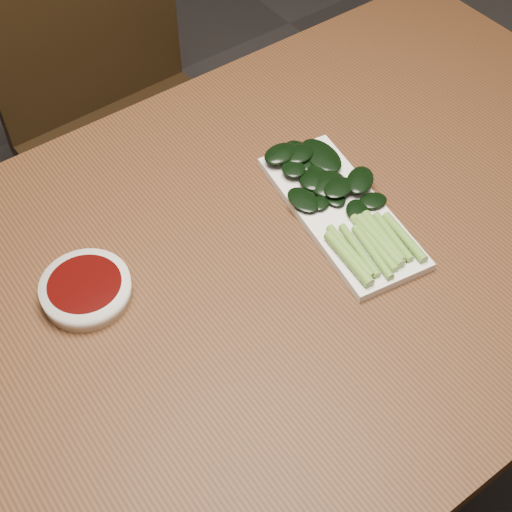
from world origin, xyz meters
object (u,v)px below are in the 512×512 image
Objects in this scene: gai_lan at (336,195)px; sauce_bowl at (86,289)px; chair_far at (125,120)px; serving_plate at (341,211)px; table at (264,290)px.

sauce_bowl is at bearing 169.58° from gai_lan.
chair_far is 0.72m from serving_plate.
gai_lan is (0.00, 0.02, 0.02)m from serving_plate.
serving_plate is at bearing -88.91° from chair_far.
gai_lan reaches higher than table.
chair_far is at bearing 92.92° from gai_lan.
serving_plate is at bearing -102.15° from gai_lan.
chair_far is at bearing 80.54° from table.
table is 11.68× the size of sauce_bowl.
chair_far is 2.93× the size of gai_lan.
chair_far is 2.86× the size of serving_plate.
gai_lan is at bearing 8.34° from table.
table is 0.17m from gai_lan.
table is at bearing -21.39° from sauce_bowl.
gai_lan is (0.14, 0.02, 0.09)m from table.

